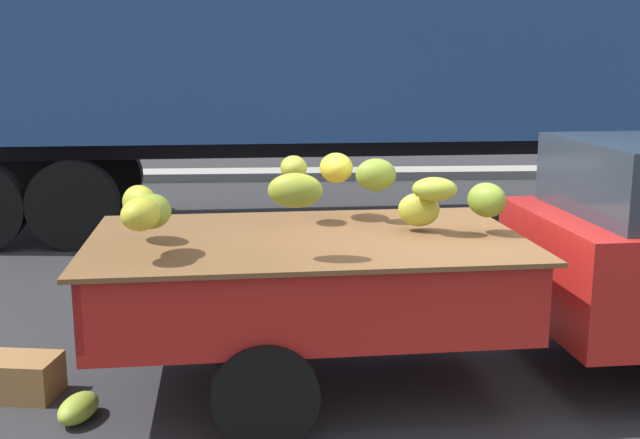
# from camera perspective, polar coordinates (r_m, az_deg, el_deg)

# --- Properties ---
(ground) EXTENTS (220.00, 220.00, 0.00)m
(ground) POSITION_cam_1_polar(r_m,az_deg,el_deg) (5.74, 12.99, -11.75)
(ground) COLOR #28282B
(curb_strip) EXTENTS (80.00, 0.80, 0.16)m
(curb_strip) POSITION_cam_1_polar(r_m,az_deg,el_deg) (15.00, 2.47, 3.37)
(curb_strip) COLOR gray
(curb_strip) RESTS_ON ground
(pickup_truck) EXTENTS (5.21, 2.02, 1.70)m
(pickup_truck) POSITION_cam_1_polar(r_m,az_deg,el_deg) (5.84, 19.25, -2.56)
(pickup_truck) COLOR #B21E19
(pickup_truck) RESTS_ON ground
(semi_trailer) EXTENTS (12.10, 3.09, 3.95)m
(semi_trailer) POSITION_cam_1_polar(r_m,az_deg,el_deg) (10.72, 2.33, 13.23)
(semi_trailer) COLOR navy
(semi_trailer) RESTS_ON ground
(fallen_banana_bunch_near_tailgate) EXTENTS (0.30, 0.41, 0.17)m
(fallen_banana_bunch_near_tailgate) POSITION_cam_1_polar(r_m,az_deg,el_deg) (5.30, -17.30, -13.07)
(fallen_banana_bunch_near_tailgate) COLOR #8EA532
(fallen_banana_bunch_near_tailgate) RESTS_ON ground
(produce_crate) EXTENTS (0.57, 0.44, 0.27)m
(produce_crate) POSITION_cam_1_polar(r_m,az_deg,el_deg) (5.76, -21.22, -10.71)
(produce_crate) COLOR olive
(produce_crate) RESTS_ON ground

